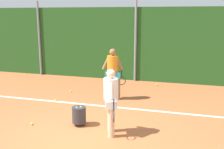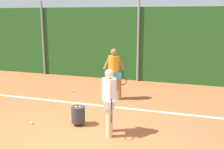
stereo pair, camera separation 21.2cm
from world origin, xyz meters
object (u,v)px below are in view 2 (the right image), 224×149
tennis_ball_8 (118,81)px  ball_hopper (78,114)px  player_midcourt (114,71)px  tennis_ball_2 (57,100)px  tennis_ball_0 (32,123)px  tennis_ball_1 (73,91)px  tennis_ball_3 (160,85)px  player_foreground_near (109,99)px

tennis_ball_8 → ball_hopper: bearing=-86.3°
ball_hopper → tennis_ball_8: 4.82m
player_midcourt → tennis_ball_2: player_midcourt is taller
player_midcourt → tennis_ball_8: size_ratio=26.33×
player_midcourt → ball_hopper: player_midcourt is taller
tennis_ball_0 → tennis_ball_2: bearing=100.0°
ball_hopper → tennis_ball_2: 2.27m
tennis_ball_0 → tennis_ball_1: size_ratio=1.00×
tennis_ball_2 → tennis_ball_8: bearing=68.7°
ball_hopper → tennis_ball_0: bearing=-164.5°
player_midcourt → tennis_ball_0: bearing=-130.1°
ball_hopper → tennis_ball_2: (-1.55, 1.64, -0.26)m
tennis_ball_0 → tennis_ball_3: size_ratio=1.00×
player_midcourt → tennis_ball_3: bearing=49.2°
ball_hopper → tennis_ball_2: size_ratio=7.78×
player_foreground_near → player_midcourt: 2.74m
tennis_ball_3 → player_foreground_near: bearing=-96.3°
ball_hopper → tennis_ball_2: bearing=133.3°
player_foreground_near → tennis_ball_3: 5.02m
tennis_ball_1 → tennis_ball_8: bearing=59.3°
ball_hopper → tennis_ball_3: 4.87m
player_foreground_near → tennis_ball_1: bearing=-159.9°
player_midcourt → tennis_ball_3: (1.24, 2.26, -0.94)m
tennis_ball_2 → tennis_ball_8: 3.40m
player_midcourt → tennis_ball_8: bearing=90.9°
player_foreground_near → tennis_ball_0: size_ratio=24.29×
tennis_ball_0 → tennis_ball_8: same height
tennis_ball_8 → tennis_ball_3: bearing=-5.3°
ball_hopper → tennis_ball_1: ball_hopper is taller
player_foreground_near → tennis_ball_1: player_foreground_near is taller
ball_hopper → tennis_ball_8: bearing=93.7°
tennis_ball_2 → tennis_ball_3: same height
tennis_ball_1 → tennis_ball_2: (-0.04, -1.15, 0.00)m
player_foreground_near → tennis_ball_3: (0.54, 4.92, -0.86)m
tennis_ball_0 → tennis_ball_1: 3.13m
player_foreground_near → tennis_ball_3: bearing=155.2°
player_foreground_near → ball_hopper: (-0.95, 0.28, -0.60)m
tennis_ball_2 → ball_hopper: bearing=-46.7°
tennis_ball_3 → tennis_ball_2: bearing=-135.3°
ball_hopper → tennis_ball_0: ball_hopper is taller
tennis_ball_2 → player_midcourt: bearing=22.3°
tennis_ball_1 → player_midcourt: bearing=-13.3°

